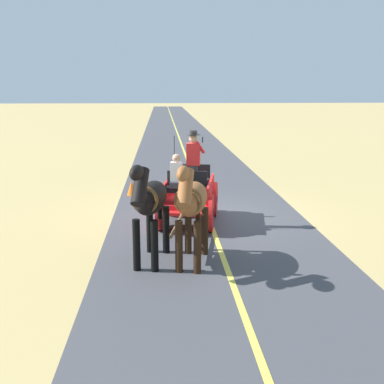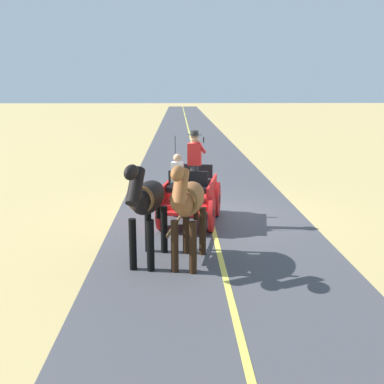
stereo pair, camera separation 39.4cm
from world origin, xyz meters
name	(u,v)px [view 1 (the left image)]	position (x,y,z in m)	size (l,w,h in m)	color
ground_plane	(207,214)	(0.00, 0.00, 0.00)	(200.00, 200.00, 0.00)	tan
road_surface	(207,214)	(0.00, 0.00, 0.00)	(5.35, 160.00, 0.01)	#424247
road_centre_stripe	(207,214)	(0.00, 0.00, 0.01)	(0.12, 160.00, 0.00)	#DBCC4C
horse_drawn_carriage	(189,193)	(0.57, 0.83, 0.82)	(1.82, 4.51, 2.50)	red
horse_near_side	(192,202)	(0.69, 3.88, 1.32)	(0.89, 2.15, 2.21)	brown
horse_off_side	(150,201)	(1.53, 3.74, 1.32)	(0.89, 2.15, 2.21)	black
traffic_cone	(132,188)	(2.31, -2.64, 0.25)	(0.32, 0.32, 0.50)	orange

